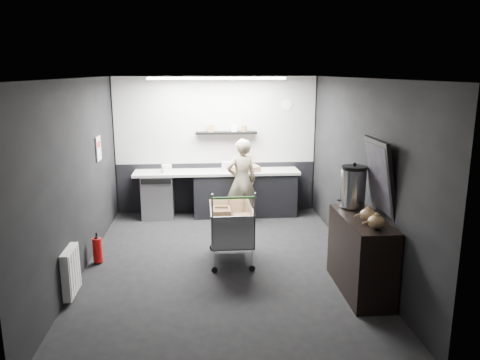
{
  "coord_description": "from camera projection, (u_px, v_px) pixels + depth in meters",
  "views": [
    {
      "loc": [
        -0.27,
        -6.48,
        2.79
      ],
      "look_at": [
        0.29,
        0.4,
        1.18
      ],
      "focal_mm": 35.0,
      "sensor_mm": 36.0,
      "label": 1
    }
  ],
  "objects": [
    {
      "name": "floor",
      "position": [
        223.0,
        264.0,
        6.94
      ],
      "size": [
        5.5,
        5.5,
        0.0
      ],
      "primitive_type": "plane",
      "color": "black",
      "rests_on": "ground"
    },
    {
      "name": "ceiling",
      "position": [
        221.0,
        78.0,
        6.33
      ],
      "size": [
        5.5,
        5.5,
        0.0
      ],
      "primitive_type": "plane",
      "rotation": [
        3.14,
        0.0,
        0.0
      ],
      "color": "silver",
      "rests_on": "wall_back"
    },
    {
      "name": "wall_back",
      "position": [
        216.0,
        145.0,
        9.31
      ],
      "size": [
        5.5,
        0.0,
        5.5
      ],
      "primitive_type": "plane",
      "rotation": [
        1.57,
        0.0,
        0.0
      ],
      "color": "black",
      "rests_on": "floor"
    },
    {
      "name": "wall_front",
      "position": [
        236.0,
        245.0,
        3.97
      ],
      "size": [
        5.5,
        0.0,
        5.5
      ],
      "primitive_type": "plane",
      "rotation": [
        -1.57,
        0.0,
        0.0
      ],
      "color": "black",
      "rests_on": "floor"
    },
    {
      "name": "wall_left",
      "position": [
        78.0,
        178.0,
        6.48
      ],
      "size": [
        0.0,
        5.5,
        5.5
      ],
      "primitive_type": "plane",
      "rotation": [
        1.57,
        0.0,
        1.57
      ],
      "color": "black",
      "rests_on": "floor"
    },
    {
      "name": "wall_right",
      "position": [
        359.0,
        173.0,
        6.79
      ],
      "size": [
        0.0,
        5.5,
        5.5
      ],
      "primitive_type": "plane",
      "rotation": [
        1.57,
        0.0,
        -1.57
      ],
      "color": "black",
      "rests_on": "floor"
    },
    {
      "name": "kitchen_wall_panel",
      "position": [
        216.0,
        120.0,
        9.17
      ],
      "size": [
        3.95,
        0.02,
        1.7
      ],
      "primitive_type": "cube",
      "color": "#B7B7B3",
      "rests_on": "wall_back"
    },
    {
      "name": "dado_panel",
      "position": [
        217.0,
        187.0,
        9.48
      ],
      "size": [
        3.95,
        0.02,
        1.0
      ],
      "primitive_type": "cube",
      "color": "black",
      "rests_on": "wall_back"
    },
    {
      "name": "floating_shelf",
      "position": [
        226.0,
        133.0,
        9.13
      ],
      "size": [
        1.2,
        0.22,
        0.04
      ],
      "primitive_type": "cube",
      "color": "black",
      "rests_on": "wall_back"
    },
    {
      "name": "wall_clock",
      "position": [
        287.0,
        105.0,
        9.21
      ],
      "size": [
        0.2,
        0.03,
        0.2
      ],
      "primitive_type": "cylinder",
      "rotation": [
        1.57,
        0.0,
        0.0
      ],
      "color": "white",
      "rests_on": "wall_back"
    },
    {
      "name": "poster",
      "position": [
        98.0,
        149.0,
        7.7
      ],
      "size": [
        0.02,
        0.3,
        0.4
      ],
      "primitive_type": "cube",
      "color": "silver",
      "rests_on": "wall_left"
    },
    {
      "name": "poster_red_band",
      "position": [
        98.0,
        144.0,
        7.68
      ],
      "size": [
        0.02,
        0.22,
        0.1
      ],
      "primitive_type": "cube",
      "color": "red",
      "rests_on": "poster"
    },
    {
      "name": "radiator",
      "position": [
        71.0,
        272.0,
        5.84
      ],
      "size": [
        0.1,
        0.5,
        0.6
      ],
      "primitive_type": "cube",
      "color": "white",
      "rests_on": "wall_left"
    },
    {
      "name": "ceiling_strip",
      "position": [
        217.0,
        78.0,
        8.13
      ],
      "size": [
        2.4,
        0.2,
        0.04
      ],
      "primitive_type": "cube",
      "color": "white",
      "rests_on": "ceiling"
    },
    {
      "name": "prep_counter",
      "position": [
        224.0,
        193.0,
        9.2
      ],
      "size": [
        3.2,
        0.61,
        0.9
      ],
      "color": "black",
      "rests_on": "floor"
    },
    {
      "name": "person",
      "position": [
        242.0,
        181.0,
        8.71
      ],
      "size": [
        0.65,
        0.5,
        1.59
      ],
      "primitive_type": "imported",
      "rotation": [
        0.0,
        0.0,
        3.35
      ],
      "color": "beige",
      "rests_on": "floor"
    },
    {
      "name": "shopping_cart",
      "position": [
        231.0,
        226.0,
        6.97
      ],
      "size": [
        0.63,
        1.02,
        1.13
      ],
      "color": "silver",
      "rests_on": "floor"
    },
    {
      "name": "sideboard",
      "position": [
        361.0,
        244.0,
        6.0
      ],
      "size": [
        0.57,
        1.33,
        1.99
      ],
      "color": "black",
      "rests_on": "floor"
    },
    {
      "name": "fire_extinguisher",
      "position": [
        98.0,
        249.0,
        6.93
      ],
      "size": [
        0.14,
        0.14,
        0.45
      ],
      "color": "red",
      "rests_on": "floor"
    },
    {
      "name": "cardboard_box",
      "position": [
        245.0,
        168.0,
        9.07
      ],
      "size": [
        0.58,
        0.48,
        0.1
      ],
      "primitive_type": "cube",
      "rotation": [
        0.0,
        0.0,
        0.21
      ],
      "color": "#916A4D",
      "rests_on": "prep_counter"
    },
    {
      "name": "pink_tub",
      "position": [
        226.0,
        166.0,
        9.08
      ],
      "size": [
        0.18,
        0.18,
        0.18
      ],
      "primitive_type": "cylinder",
      "color": "silver",
      "rests_on": "prep_counter"
    },
    {
      "name": "white_container",
      "position": [
        167.0,
        169.0,
        8.95
      ],
      "size": [
        0.2,
        0.18,
        0.15
      ],
      "primitive_type": "cube",
      "rotation": [
        0.0,
        0.0,
        0.33
      ],
      "color": "white",
      "rests_on": "prep_counter"
    }
  ]
}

